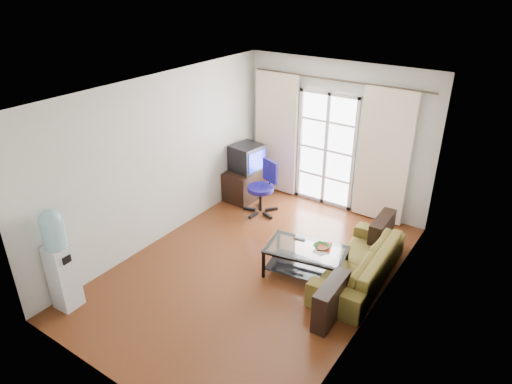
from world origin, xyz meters
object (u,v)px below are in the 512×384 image
crt_tv (246,157)px  tv_stand (245,184)px  sofa (359,263)px  water_cooler (59,258)px  task_chair (262,198)px  coffee_table (306,258)px

crt_tv → tv_stand: bearing=-80.6°
sofa → water_cooler: bearing=-49.4°
sofa → crt_tv: bearing=-115.7°
sofa → task_chair: 2.45m
coffee_table → task_chair: bearing=141.8°
coffee_table → water_cooler: size_ratio=0.85×
coffee_table → water_cooler: water_cooler is taller
sofa → coffee_table: sofa is taller
crt_tv → sofa: bearing=-15.6°
water_cooler → sofa: bearing=39.2°
tv_stand → crt_tv: (-0.00, 0.06, 0.54)m
sofa → tv_stand: size_ratio=2.47×
tv_stand → coffee_table: bearing=-34.2°
crt_tv → coffee_table: bearing=-28.1°
task_chair → coffee_table: bearing=-17.8°
sofa → water_cooler: water_cooler is taller
coffee_table → tv_stand: bearing=144.7°
crt_tv → task_chair: crt_tv is taller
tv_stand → task_chair: task_chair is taller
coffee_table → task_chair: size_ratio=1.26×
tv_stand → task_chair: 0.68m
coffee_table → task_chair: (-1.60, 1.26, -0.01)m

